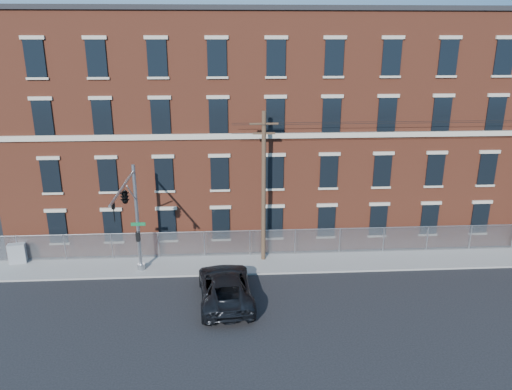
{
  "coord_description": "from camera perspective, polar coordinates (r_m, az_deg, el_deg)",
  "views": [
    {
      "loc": [
        -0.33,
        -24.59,
        14.53
      ],
      "look_at": [
        1.41,
        4.0,
        5.2
      ],
      "focal_mm": 34.46,
      "sensor_mm": 36.0,
      "label": 1
    }
  ],
  "objects": [
    {
      "name": "ground",
      "position": [
        28.57,
        -2.39,
        -12.56
      ],
      "size": [
        140.0,
        140.0,
        0.0
      ],
      "primitive_type": "plane",
      "color": "black",
      "rests_on": "ground"
    },
    {
      "name": "sidewalk",
      "position": [
        35.17,
        17.53,
        -7.16
      ],
      "size": [
        65.0,
        3.0,
        0.12
      ],
      "primitive_type": "cube",
      "color": "gray",
      "rests_on": "ground"
    },
    {
      "name": "mill_building",
      "position": [
        40.95,
        14.26,
        8.52
      ],
      "size": [
        55.3,
        14.32,
        16.3
      ],
      "color": "brown",
      "rests_on": "ground"
    },
    {
      "name": "chain_link_fence",
      "position": [
        35.89,
        16.96,
        -4.85
      ],
      "size": [
        59.06,
        0.06,
        1.85
      ],
      "color": "#A5A8AD",
      "rests_on": "ground"
    },
    {
      "name": "traffic_signal_mast",
      "position": [
        28.86,
        -14.62,
        -1.04
      ],
      "size": [
        0.9,
        6.75,
        7.0
      ],
      "color": "#9EA0A5",
      "rests_on": "ground"
    },
    {
      "name": "utility_pole_near",
      "position": [
        31.65,
        0.9,
        1.15
      ],
      "size": [
        1.8,
        0.28,
        10.0
      ],
      "color": "#4E3927",
      "rests_on": "ground"
    },
    {
      "name": "pickup_truck",
      "position": [
        28.54,
        -3.59,
        -10.59
      ],
      "size": [
        3.36,
        6.49,
        1.75
      ],
      "primitive_type": "imported",
      "rotation": [
        0.0,
        0.0,
        3.22
      ],
      "color": "black",
      "rests_on": "ground"
    },
    {
      "name": "utility_cabinet",
      "position": [
        36.34,
        -25.97,
        -6.12
      ],
      "size": [
        1.15,
        0.71,
        1.35
      ],
      "primitive_type": "cube",
      "rotation": [
        0.0,
        0.0,
        0.16
      ],
      "color": "gray",
      "rests_on": "sidewalk"
    }
  ]
}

